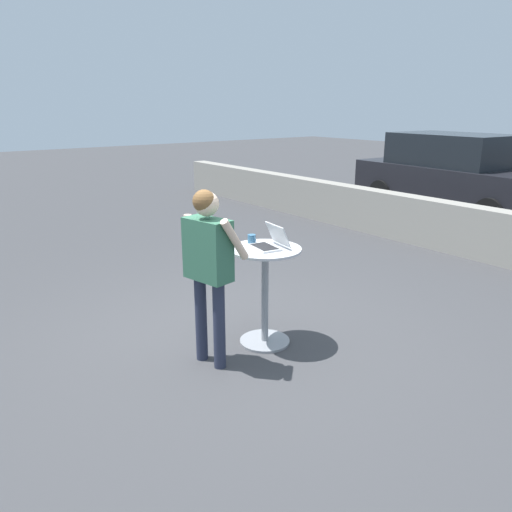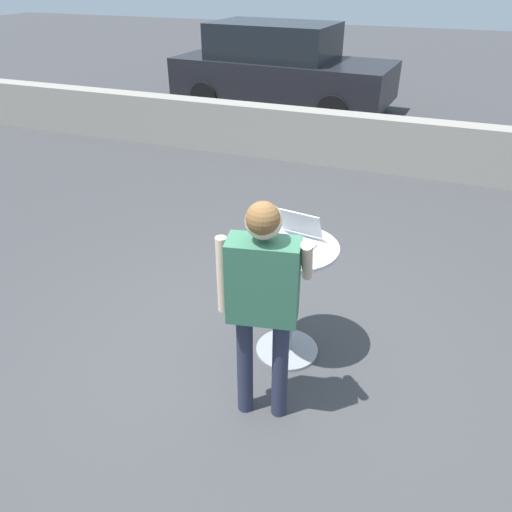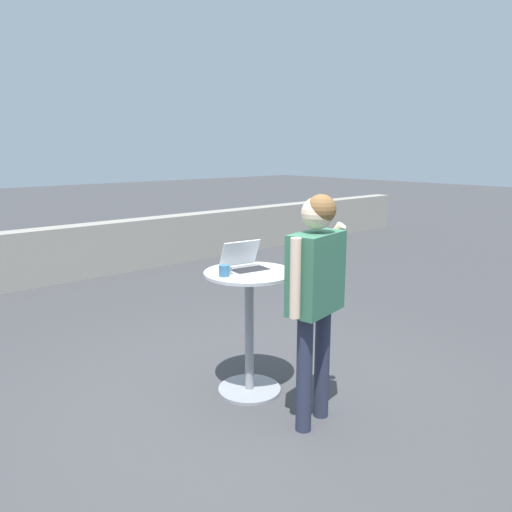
# 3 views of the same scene
# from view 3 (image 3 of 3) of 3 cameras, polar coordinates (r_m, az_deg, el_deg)

# --- Properties ---
(ground_plane) EXTENTS (50.00, 50.00, 0.00)m
(ground_plane) POSITION_cam_3_polar(r_m,az_deg,el_deg) (3.91, -0.44, -17.44)
(ground_plane) COLOR #3D3D3F
(pavement_kerb) EXTENTS (17.02, 0.35, 0.81)m
(pavement_kerb) POSITION_cam_3_polar(r_m,az_deg,el_deg) (7.84, -24.00, -0.17)
(pavement_kerb) COLOR gray
(pavement_kerb) RESTS_ON ground_plane
(cafe_table) EXTENTS (0.71, 0.71, 1.00)m
(cafe_table) POSITION_cam_3_polar(r_m,az_deg,el_deg) (3.97, -0.78, -7.08)
(cafe_table) COLOR gray
(cafe_table) RESTS_ON ground_plane
(laptop) EXTENTS (0.37, 0.35, 0.22)m
(laptop) POSITION_cam_3_polar(r_m,az_deg,el_deg) (3.89, -1.15, -0.89)
(laptop) COLOR silver
(laptop) RESTS_ON cafe_table
(coffee_mug) EXTENTS (0.11, 0.08, 0.09)m
(coffee_mug) POSITION_cam_3_polar(r_m,az_deg,el_deg) (3.72, -3.65, -1.68)
(coffee_mug) COLOR #336084
(coffee_mug) RESTS_ON cafe_table
(standing_person) EXTENTS (0.58, 0.44, 1.64)m
(standing_person) POSITION_cam_3_polar(r_m,az_deg,el_deg) (3.41, 6.83, -2.98)
(standing_person) COLOR #282D42
(standing_person) RESTS_ON ground_plane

